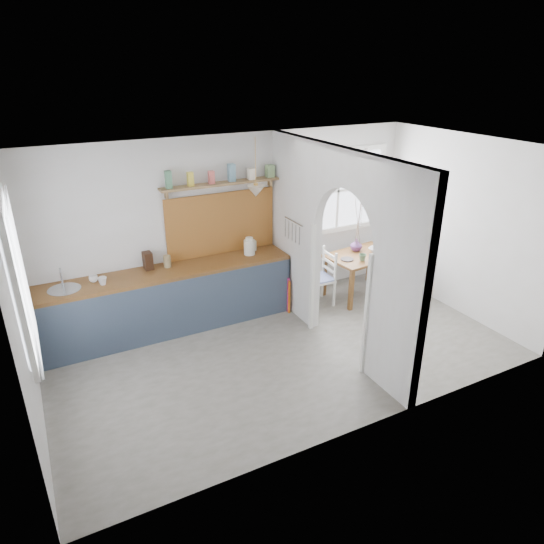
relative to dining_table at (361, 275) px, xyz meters
name	(u,v)px	position (x,y,z in m)	size (l,w,h in m)	color
floor	(285,353)	(-1.92, -0.97, -0.35)	(5.80, 3.20, 0.01)	gray
ceiling	(288,151)	(-1.92, -0.97, 2.25)	(5.80, 3.20, 0.01)	silver
walls	(287,261)	(-1.92, -0.97, 0.95)	(5.81, 3.21, 2.60)	silver
partition	(333,238)	(-1.22, -0.91, 1.10)	(0.12, 3.20, 2.60)	silver
kitchen_window	(15,280)	(-4.79, -0.97, 1.30)	(0.10, 1.16, 1.50)	white
nook_window	(338,191)	(-0.12, 0.59, 1.25)	(1.76, 0.10, 1.30)	white
counter	(169,299)	(-3.05, 0.36, 0.11)	(3.50, 0.60, 0.90)	brown
sink	(64,290)	(-4.35, 0.33, 0.54)	(0.40, 0.40, 0.02)	#B0B5BC
backsplash	(221,223)	(-2.12, 0.61, 1.00)	(1.65, 0.03, 0.90)	#9C551D
shelf	(222,180)	(-2.12, 0.52, 1.65)	(1.75, 0.20, 0.21)	#A0784E
pendant_lamp	(256,191)	(-1.77, 0.18, 1.53)	(0.26, 0.26, 0.16)	beige
utensil_rail	(294,222)	(-1.31, -0.07, 1.10)	(0.02, 0.02, 0.50)	#B0B5BC
dining_table	(361,275)	(0.00, 0.00, 0.00)	(1.12, 0.75, 0.70)	brown
chair_left	(319,278)	(-0.78, 0.04, 0.09)	(0.40, 0.40, 0.88)	white
chair_right	(406,258)	(0.90, -0.03, 0.14)	(0.45, 0.45, 0.98)	white
kettle	(249,246)	(-1.80, 0.36, 0.68)	(0.22, 0.17, 0.26)	silver
mug_a	(103,281)	(-3.89, 0.26, 0.60)	(0.11, 0.11, 0.10)	silver
mug_b	(93,279)	(-3.98, 0.40, 0.59)	(0.11, 0.11, 0.09)	white
knife_block	(148,261)	(-3.25, 0.50, 0.67)	(0.11, 0.15, 0.24)	#331C13
jar	(167,261)	(-3.00, 0.45, 0.63)	(0.10, 0.10, 0.16)	olive
towel_magenta	(288,296)	(-1.34, 0.01, -0.07)	(0.02, 0.03, 0.57)	#AC1B5A
towel_orange	(289,298)	(-1.34, -0.02, -0.10)	(0.02, 0.03, 0.55)	#DF5C12
bowl	(380,250)	(0.29, -0.07, 0.39)	(0.33, 0.33, 0.08)	white
table_cup	(363,257)	(-0.16, -0.21, 0.40)	(0.11, 0.11, 0.10)	#4C6D4D
plate	(347,259)	(-0.35, -0.07, 0.36)	(0.20, 0.20, 0.02)	black
vase	(356,245)	(0.01, 0.19, 0.45)	(0.19, 0.19, 0.20)	#593168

